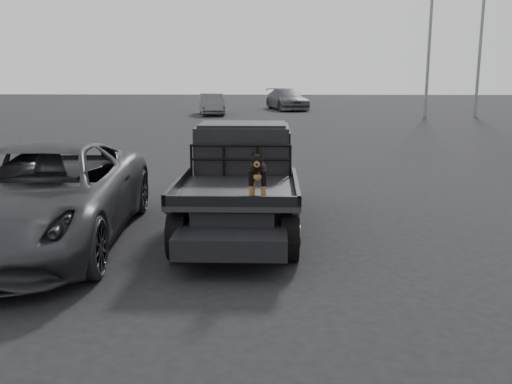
{
  "coord_description": "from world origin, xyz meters",
  "views": [
    {
      "loc": [
        0.89,
        -7.62,
        2.77
      ],
      "look_at": [
        0.67,
        -0.27,
        1.2
      ],
      "focal_mm": 40.0,
      "sensor_mm": 36.0,
      "label": 1
    }
  ],
  "objects_px": {
    "flatbed_ute": "(240,204)",
    "parked_suv": "(41,196)",
    "floodlight_mid": "(432,5)",
    "distant_car_b": "(287,99)",
    "dog": "(258,174)",
    "distant_car_a": "(212,104)"
  },
  "relations": [
    {
      "from": "parked_suv",
      "to": "distant_car_a",
      "type": "xyz_separation_m",
      "value": [
        -0.21,
        27.58,
        -0.14
      ]
    },
    {
      "from": "parked_suv",
      "to": "distant_car_b",
      "type": "xyz_separation_m",
      "value": [
        4.67,
        32.46,
        -0.04
      ]
    },
    {
      "from": "distant_car_a",
      "to": "floodlight_mid",
      "type": "height_order",
      "value": "floodlight_mid"
    },
    {
      "from": "dog",
      "to": "distant_car_a",
      "type": "relative_size",
      "value": 0.18
    },
    {
      "from": "distant_car_a",
      "to": "floodlight_mid",
      "type": "distance_m",
      "value": 14.37
    },
    {
      "from": "dog",
      "to": "parked_suv",
      "type": "distance_m",
      "value": 3.57
    },
    {
      "from": "parked_suv",
      "to": "distant_car_a",
      "type": "bearing_deg",
      "value": 86.87
    },
    {
      "from": "flatbed_ute",
      "to": "distant_car_a",
      "type": "height_order",
      "value": "distant_car_a"
    },
    {
      "from": "distant_car_b",
      "to": "floodlight_mid",
      "type": "bearing_deg",
      "value": -53.24
    },
    {
      "from": "distant_car_b",
      "to": "floodlight_mid",
      "type": "relative_size",
      "value": 0.44
    },
    {
      "from": "floodlight_mid",
      "to": "distant_car_b",
      "type": "bearing_deg",
      "value": 141.92
    },
    {
      "from": "flatbed_ute",
      "to": "distant_car_b",
      "type": "relative_size",
      "value": 1.04
    },
    {
      "from": "dog",
      "to": "floodlight_mid",
      "type": "distance_m",
      "value": 28.75
    },
    {
      "from": "flatbed_ute",
      "to": "floodlight_mid",
      "type": "xyz_separation_m",
      "value": [
        9.71,
        25.06,
        6.02
      ]
    },
    {
      "from": "flatbed_ute",
      "to": "parked_suv",
      "type": "distance_m",
      "value": 3.3
    },
    {
      "from": "distant_car_a",
      "to": "distant_car_b",
      "type": "distance_m",
      "value": 6.9
    },
    {
      "from": "parked_suv",
      "to": "floodlight_mid",
      "type": "xyz_separation_m",
      "value": [
        12.84,
        26.06,
        5.68
      ]
    },
    {
      "from": "distant_car_a",
      "to": "parked_suv",
      "type": "bearing_deg",
      "value": -99.58
    },
    {
      "from": "flatbed_ute",
      "to": "distant_car_b",
      "type": "xyz_separation_m",
      "value": [
        1.54,
        31.47,
        0.3
      ]
    },
    {
      "from": "distant_car_b",
      "to": "floodlight_mid",
      "type": "height_order",
      "value": "floodlight_mid"
    },
    {
      "from": "flatbed_ute",
      "to": "parked_suv",
      "type": "xyz_separation_m",
      "value": [
        -3.13,
        -1.0,
        0.34
      ]
    },
    {
      "from": "distant_car_b",
      "to": "floodlight_mid",
      "type": "xyz_separation_m",
      "value": [
        8.18,
        -6.41,
        5.73
      ]
    }
  ]
}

